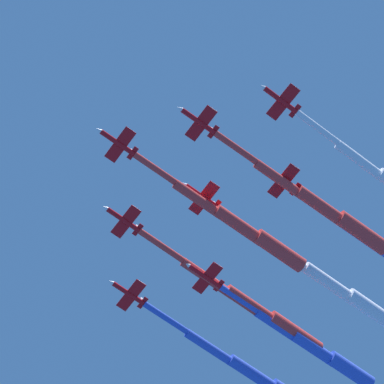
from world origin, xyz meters
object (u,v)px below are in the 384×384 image
object	(u,v)px
jet_lead	(239,225)
jet_trail_port	(314,348)
jet_port_inner	(321,206)
jet_starboard_inner	(252,306)
jet_port_mid	(331,284)
jet_port_outer	(255,375)

from	to	relation	value
jet_lead	jet_trail_port	xyz separation A→B (m)	(17.75, -30.47, -0.28)
jet_port_inner	jet_starboard_inner	size ratio (longest dim) A/B	0.93
jet_port_mid	jet_trail_port	distance (m)	15.54
jet_port_mid	jet_port_inner	bearing A→B (deg)	140.86
jet_lead	jet_port_mid	xyz separation A→B (m)	(3.13, -26.44, 3.08)
jet_lead	jet_trail_port	size ratio (longest dim) A/B	1.04
jet_starboard_inner	jet_trail_port	size ratio (longest dim) A/B	1.14
jet_starboard_inner	jet_port_mid	distance (m)	18.82
jet_starboard_inner	jet_port_outer	xyz separation A→B (m)	(15.09, -9.60, -0.03)
jet_port_inner	jet_port_mid	world-z (taller)	jet_port_mid
jet_lead	jet_trail_port	distance (m)	35.27
jet_port_mid	jet_trail_port	bearing A→B (deg)	-15.42
jet_port_mid	jet_starboard_inner	bearing A→B (deg)	46.60
jet_lead	jet_trail_port	world-z (taller)	jet_lead
jet_lead	jet_starboard_inner	bearing A→B (deg)	-38.94
jet_lead	jet_port_outer	size ratio (longest dim) A/B	0.91
jet_trail_port	jet_port_outer	bearing A→B (deg)	31.03
jet_port_outer	jet_port_mid	bearing A→B (deg)	-171.94
jet_port_outer	jet_trail_port	world-z (taller)	jet_port_outer
jet_port_mid	jet_port_outer	size ratio (longest dim) A/B	1.02
jet_port_inner	jet_trail_port	size ratio (longest dim) A/B	1.06
jet_port_mid	jet_port_outer	xyz separation A→B (m)	(27.90, 3.95, -2.52)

